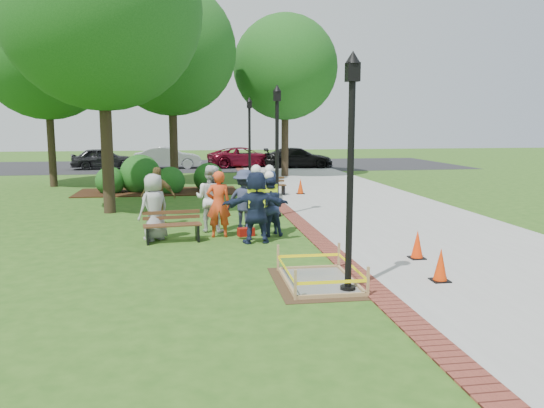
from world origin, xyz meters
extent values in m
plane|color=#285116|center=(0.00, 0.00, 0.00)|extent=(100.00, 100.00, 0.00)
cube|color=#9E9E99|center=(5.00, 10.00, 0.01)|extent=(6.00, 60.00, 0.02)
cube|color=maroon|center=(1.75, 10.00, 0.01)|extent=(0.50, 60.00, 0.03)
cube|color=#381E0F|center=(-3.00, 12.00, 0.02)|extent=(7.00, 3.00, 0.05)
cube|color=black|center=(0.00, 27.00, 0.00)|extent=(36.00, 12.00, 0.01)
cube|color=#47331E|center=(0.86, -2.41, 0.00)|extent=(1.72, 2.31, 0.01)
cube|color=slate|center=(0.86, -2.41, 0.02)|extent=(1.21, 1.81, 0.04)
cube|color=tan|center=(0.86, -2.41, 0.04)|extent=(1.33, 1.93, 0.08)
cube|color=tan|center=(0.86, -2.41, 0.28)|extent=(1.36, 1.96, 0.55)
cube|color=yellow|center=(0.86, -2.41, 0.30)|extent=(1.31, 1.91, 0.06)
cube|color=brown|center=(-2.03, 1.62, 0.45)|extent=(1.51, 0.59, 0.04)
cube|color=brown|center=(-2.06, 1.85, 0.68)|extent=(1.47, 0.21, 0.24)
cube|color=black|center=(-2.03, 1.62, 0.22)|extent=(1.38, 0.64, 0.43)
cube|color=#52361C|center=(1.74, 10.08, 0.44)|extent=(1.47, 0.51, 0.04)
cube|color=#52361C|center=(1.73, 10.31, 0.66)|extent=(1.44, 0.12, 0.23)
cube|color=black|center=(1.74, 10.08, 0.21)|extent=(1.34, 0.56, 0.42)
cube|color=black|center=(3.18, -2.71, 0.02)|extent=(0.34, 0.34, 0.04)
cone|color=red|center=(3.18, -2.71, 0.36)|extent=(0.27, 0.27, 0.62)
cube|color=black|center=(3.47, -1.00, 0.02)|extent=(0.34, 0.34, 0.04)
cone|color=#F63507|center=(3.47, -1.00, 0.36)|extent=(0.27, 0.27, 0.62)
cube|color=black|center=(3.16, 10.31, 0.02)|extent=(0.34, 0.34, 0.05)
cone|color=#DF3B07|center=(3.16, 10.31, 0.36)|extent=(0.27, 0.27, 0.63)
cube|color=maroon|center=(-0.08, 2.09, 0.11)|extent=(0.48, 0.33, 0.22)
cylinder|color=black|center=(1.25, -3.00, 1.90)|extent=(0.12, 0.12, 3.80)
cube|color=black|center=(1.25, -3.00, 3.90)|extent=(0.22, 0.22, 0.32)
cone|color=black|center=(1.25, -3.00, 4.15)|extent=(0.28, 0.28, 0.22)
cylinder|color=black|center=(1.25, -3.00, 0.05)|extent=(0.28, 0.28, 0.10)
cylinder|color=black|center=(1.25, 5.00, 1.90)|extent=(0.12, 0.12, 3.80)
cube|color=black|center=(1.25, 5.00, 3.90)|extent=(0.22, 0.22, 0.32)
cone|color=black|center=(1.25, 5.00, 4.15)|extent=(0.28, 0.28, 0.22)
cylinder|color=black|center=(1.25, 5.00, 0.05)|extent=(0.28, 0.28, 0.10)
cylinder|color=black|center=(1.25, 13.00, 1.90)|extent=(0.12, 0.12, 3.80)
cube|color=black|center=(1.25, 13.00, 3.90)|extent=(0.22, 0.22, 0.32)
cone|color=black|center=(1.25, 13.00, 4.15)|extent=(0.28, 0.28, 0.22)
cylinder|color=black|center=(1.25, 13.00, 0.05)|extent=(0.28, 0.28, 0.10)
cylinder|color=#3D2D1E|center=(-4.31, 6.60, 2.78)|extent=(0.40, 0.40, 5.55)
sphere|color=#174A15|center=(-4.31, 6.60, 6.74)|extent=(6.61, 6.61, 6.61)
cylinder|color=#3D2D1E|center=(-2.34, 15.18, 2.72)|extent=(0.41, 0.41, 5.44)
sphere|color=#174A15|center=(-2.34, 15.18, 6.60)|extent=(6.40, 6.40, 6.40)
cylinder|color=#3D2D1E|center=(3.89, 18.29, 2.55)|extent=(0.41, 0.41, 5.09)
sphere|color=#174A15|center=(3.89, 18.29, 6.18)|extent=(5.91, 5.91, 5.91)
cylinder|color=#3D2D1E|center=(-8.12, 14.91, 2.61)|extent=(0.35, 0.35, 5.22)
sphere|color=#174A15|center=(-8.12, 14.91, 6.34)|extent=(6.28, 6.28, 6.28)
sphere|color=#174A15|center=(-5.02, 11.84, 0.00)|extent=(1.28, 1.28, 1.28)
sphere|color=#174A15|center=(-3.76, 12.19, 0.00)|extent=(1.81, 1.81, 1.81)
sphere|color=#174A15|center=(-2.42, 11.47, 0.00)|extent=(1.27, 1.27, 1.27)
sphere|color=#174A15|center=(-0.72, 12.27, 0.00)|extent=(1.37, 1.37, 1.37)
sphere|color=#174A15|center=(-3.39, 13.23, 0.00)|extent=(1.10, 1.10, 1.10)
imported|color=#9E9E9E|center=(-2.50, 1.96, 0.87)|extent=(0.66, 0.63, 1.75)
imported|color=#E5431A|center=(-0.81, 2.07, 0.89)|extent=(0.57, 0.37, 1.79)
imported|color=silver|center=(-0.99, 2.82, 0.94)|extent=(0.71, 0.62, 1.88)
imported|color=brown|center=(-2.50, 3.89, 0.88)|extent=(0.62, 0.46, 1.76)
imported|color=#323957|center=(-0.04, 2.75, 0.88)|extent=(0.67, 0.61, 1.75)
imported|color=#191C42|center=(0.10, 1.22, 0.93)|extent=(0.60, 0.39, 1.86)
cube|color=#C1E913|center=(0.10, 1.22, 1.19)|extent=(0.42, 0.26, 0.52)
sphere|color=white|center=(0.10, 1.22, 1.88)|extent=(0.25, 0.25, 0.25)
imported|color=#1B2147|center=(0.58, 2.23, 0.89)|extent=(0.61, 0.44, 1.77)
cube|color=#C1E913|center=(0.58, 2.23, 1.14)|extent=(0.42, 0.26, 0.52)
sphere|color=white|center=(0.58, 2.23, 1.80)|extent=(0.25, 0.25, 0.25)
imported|color=#1C2B4B|center=(0.54, 1.99, 0.81)|extent=(0.56, 0.40, 1.63)
cube|color=#C1E913|center=(0.54, 1.99, 1.04)|extent=(0.42, 0.26, 0.52)
sphere|color=white|center=(0.54, 1.99, 1.65)|extent=(0.25, 0.25, 0.25)
imported|color=black|center=(-7.29, 24.98, 0.00)|extent=(2.83, 5.08, 1.57)
imported|color=#B7B7BD|center=(-3.03, 24.74, 0.00)|extent=(2.33, 5.00, 1.60)
imported|color=maroon|center=(2.22, 25.21, 0.00)|extent=(2.97, 4.99, 1.52)
imported|color=black|center=(5.86, 24.02, 0.00)|extent=(2.53, 4.82, 1.51)
camera|label=1|loc=(-1.54, -11.99, 3.03)|focal=35.00mm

